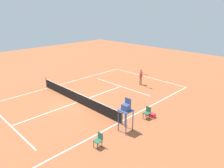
# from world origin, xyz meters

# --- Properties ---
(ground_plane) EXTENTS (60.00, 60.00, 0.00)m
(ground_plane) POSITION_xyz_m (0.00, 0.00, 0.00)
(ground_plane) COLOR #B76038
(court_lines) EXTENTS (10.50, 21.42, 0.01)m
(court_lines) POSITION_xyz_m (0.00, 0.00, 0.00)
(court_lines) COLOR white
(court_lines) RESTS_ON ground
(tennis_net) EXTENTS (11.10, 0.10, 1.07)m
(tennis_net) POSITION_xyz_m (0.00, 0.00, 0.50)
(tennis_net) COLOR #4C4C51
(tennis_net) RESTS_ON ground
(player_serving) EXTENTS (1.29, 0.69, 1.80)m
(player_serving) POSITION_xyz_m (-1.21, -7.84, 1.08)
(player_serving) COLOR #9E704C
(player_serving) RESTS_ON ground
(tennis_ball) EXTENTS (0.07, 0.07, 0.07)m
(tennis_ball) POSITION_xyz_m (-0.03, -6.51, 0.03)
(tennis_ball) COLOR #CCE033
(tennis_ball) RESTS_ON ground
(umpire_chair) EXTENTS (0.80, 0.80, 2.41)m
(umpire_chair) POSITION_xyz_m (-6.26, 0.46, 1.61)
(umpire_chair) COLOR #38518C
(umpire_chair) RESTS_ON ground
(courtside_chair_near) EXTENTS (0.44, 0.46, 0.95)m
(courtside_chair_near) POSITION_xyz_m (-6.32, 2.99, 0.53)
(courtside_chair_near) COLOR #262626
(courtside_chair_near) RESTS_ON ground
(courtside_chair_mid) EXTENTS (0.44, 0.46, 0.95)m
(courtside_chair_mid) POSITION_xyz_m (-6.27, -2.03, 0.53)
(courtside_chair_mid) COLOR #262626
(courtside_chair_mid) RESTS_ON ground
(equipment_bag) EXTENTS (0.76, 0.32, 0.30)m
(equipment_bag) POSITION_xyz_m (-6.29, -2.51, 0.15)
(equipment_bag) COLOR red
(equipment_bag) RESTS_ON ground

